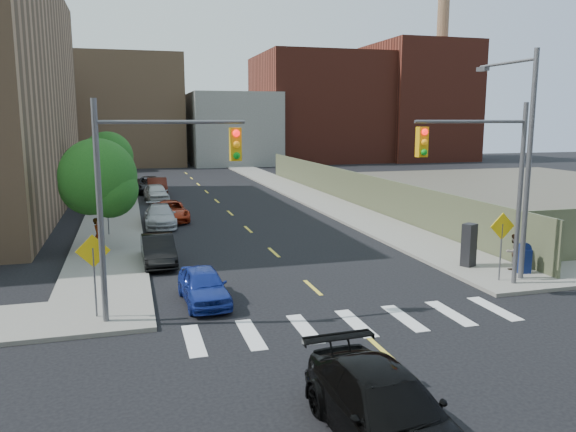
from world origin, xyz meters
TOP-DOWN VIEW (x-y plane):
  - ground at (0.00, 0.00)m, footprint 160.00×160.00m
  - sidewalk_nw at (-7.75, 41.50)m, footprint 3.50×73.00m
  - sidewalk_ne at (7.75, 41.50)m, footprint 3.50×73.00m
  - fence_north at (9.60, 28.00)m, footprint 0.12×44.00m
  - gravel_lot at (28.00, 30.00)m, footprint 36.00×42.00m
  - bg_bldg_west at (-22.00, 70.00)m, footprint 14.00×18.00m
  - bg_bldg_midwest at (-6.00, 72.00)m, footprint 14.00×16.00m
  - bg_bldg_center at (8.00, 70.00)m, footprint 12.00×16.00m
  - bg_bldg_east at (22.00, 72.00)m, footprint 18.00×18.00m
  - bg_bldg_fareast at (38.00, 70.00)m, footprint 14.00×16.00m
  - smokestack at (42.00, 70.00)m, footprint 1.80×1.80m
  - signal_nw at (-5.98, 6.00)m, footprint 4.59×0.30m
  - signal_ne at (5.98, 6.00)m, footprint 4.59×0.30m
  - streetlight_ne at (8.20, 6.90)m, footprint 0.25×3.70m
  - warn_sign_nw at (-7.80, 6.50)m, footprint 1.06×0.06m
  - warn_sign_ne at (7.20, 6.50)m, footprint 1.06×0.06m
  - warn_sign_midwest at (-7.80, 20.00)m, footprint 1.06×0.06m
  - tree_west_near at (-8.00, 16.05)m, footprint 3.66×3.64m
  - tree_west_far at (-8.00, 31.05)m, footprint 3.66×3.64m
  - parked_car_blue at (-4.26, 7.38)m, footprint 1.68×3.75m
  - parked_car_black at (-5.50, 13.26)m, footprint 1.47×3.98m
  - parked_car_red at (-4.20, 24.11)m, footprint 2.31×4.64m
  - parked_car_silver at (-4.90, 22.39)m, footprint 1.89×4.50m
  - parked_car_white at (-4.60, 33.07)m, footprint 2.02×4.26m
  - parked_car_maroon at (-4.34, 36.48)m, footprint 1.68×4.59m
  - parked_car_grey at (-4.89, 39.00)m, footprint 2.47×5.07m
  - black_sedan at (-1.95, -2.38)m, footprint 2.28×5.13m
  - mailbox at (8.83, 7.15)m, footprint 0.60×0.51m
  - payphone at (7.27, 8.71)m, footprint 0.69×0.64m
  - pedestrian_west at (-8.11, 15.46)m, footprint 0.50×0.68m
  - pedestrian_east at (8.75, 7.72)m, footprint 0.78×0.64m

SIDE VIEW (x-z plane):
  - ground at x=0.00m, z-range 0.00..0.00m
  - gravel_lot at x=28.00m, z-range 0.00..0.06m
  - sidewalk_nw at x=-7.75m, z-range 0.00..0.15m
  - sidewalk_ne at x=7.75m, z-range 0.00..0.15m
  - parked_car_blue at x=-4.26m, z-range 0.00..1.25m
  - parked_car_red at x=-4.20m, z-range 0.00..1.26m
  - parked_car_silver at x=-4.90m, z-range 0.00..1.30m
  - parked_car_black at x=-5.50m, z-range 0.00..1.30m
  - parked_car_grey at x=-4.89m, z-range 0.00..1.39m
  - parked_car_white at x=-4.60m, z-range 0.00..1.41m
  - black_sedan at x=-1.95m, z-range 0.00..1.46m
  - parked_car_maroon at x=-4.34m, z-range 0.00..1.50m
  - mailbox at x=8.83m, z-range 0.13..1.40m
  - pedestrian_east at x=8.75m, z-range 0.15..1.67m
  - pedestrian_west at x=-8.11m, z-range 0.15..1.85m
  - payphone at x=7.27m, z-range 0.15..2.00m
  - fence_north at x=9.60m, z-range 0.00..2.50m
  - warn_sign_nw at x=-7.80m, z-range 0.58..3.41m
  - warn_sign_ne at x=7.20m, z-range 0.58..3.41m
  - warn_sign_midwest at x=-7.80m, z-range 0.58..3.41m
  - tree_west_near at x=-8.00m, z-range 0.72..6.24m
  - tree_west_far at x=-8.00m, z-range 0.72..6.24m
  - signal_nw at x=-5.98m, z-range 1.03..8.03m
  - signal_ne at x=5.98m, z-range 1.03..8.03m
  - bg_bldg_center at x=8.00m, z-range 0.00..10.00m
  - streetlight_ne at x=8.20m, z-range 0.72..9.72m
  - bg_bldg_west at x=-22.00m, z-range 0.00..12.00m
  - bg_bldg_midwest at x=-6.00m, z-range 0.00..15.00m
  - bg_bldg_east at x=22.00m, z-range 0.00..16.00m
  - bg_bldg_fareast at x=38.00m, z-range 0.00..18.00m
  - smokestack at x=42.00m, z-range 0.00..28.00m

